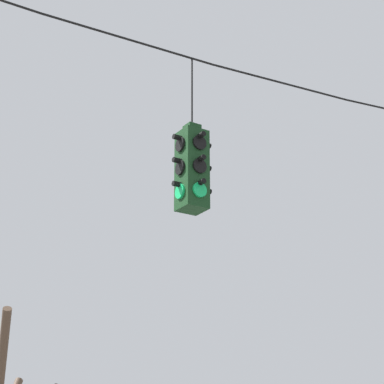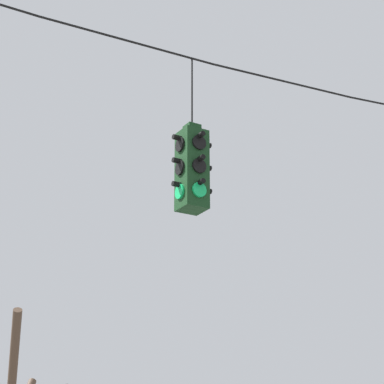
% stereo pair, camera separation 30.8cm
% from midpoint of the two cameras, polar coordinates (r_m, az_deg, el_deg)
% --- Properties ---
extents(traffic_light_near_left_pole, '(0.58, 0.58, 2.24)m').
position_cam_midpoint_polar(traffic_light_near_left_pole, '(9.83, 0.90, 1.78)').
color(traffic_light_near_left_pole, '#143819').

